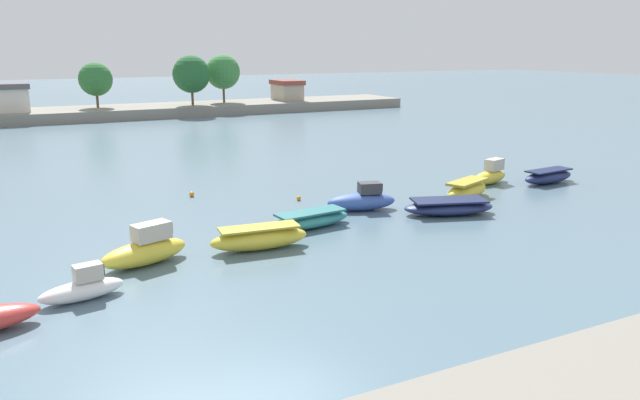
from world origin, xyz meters
TOP-DOWN VIEW (x-y plane):
  - ground_plane at (0.00, 0.00)m, footprint 400.00×400.00m
  - moored_boat_1 at (-4.64, 9.81)m, footprint 3.45×1.63m
  - moored_boat_2 at (-1.59, 12.84)m, footprint 4.51×2.77m
  - moored_boat_3 at (3.88, 12.48)m, footprint 5.06×1.97m
  - moored_boat_4 at (7.78, 14.73)m, footprint 5.11×2.19m
  - moored_boat_5 at (12.27, 16.66)m, footprint 4.54×2.64m
  - moored_boat_6 at (16.43, 13.49)m, footprint 5.91×3.77m
  - moored_boat_7 at (19.97, 16.05)m, footprint 4.58×3.06m
  - moored_boat_8 at (24.50, 18.86)m, footprint 3.96×2.13m
  - moored_boat_9 at (28.48, 17.08)m, footprint 4.91×2.00m
  - mooring_buoy_0 at (3.76, 24.80)m, footprint 0.35×0.35m
  - mooring_buoy_2 at (9.78, 20.64)m, footprint 0.30×0.30m
  - distant_shoreline at (-1.87, 76.79)m, footprint 104.22×10.71m

SIDE VIEW (x-z plane):
  - ground_plane at x=0.00m, z-range 0.00..0.00m
  - mooring_buoy_2 at x=9.78m, z-range 0.00..0.30m
  - mooring_buoy_0 at x=3.76m, z-range 0.00..0.35m
  - moored_boat_6 at x=16.43m, z-range -0.02..0.90m
  - moored_boat_4 at x=7.78m, z-range -0.02..0.90m
  - moored_boat_1 at x=-4.64m, z-range -0.23..1.20m
  - moored_boat_9 at x=28.48m, z-range -0.02..1.00m
  - moored_boat_3 at x=3.88m, z-range -0.02..1.15m
  - moored_boat_7 at x=19.97m, z-range -0.02..1.21m
  - moored_boat_5 at x=12.27m, z-range -0.24..1.48m
  - moored_boat_8 at x=24.50m, z-range -0.24..1.56m
  - moored_boat_2 at x=-1.59m, z-range -0.26..1.63m
  - distant_shoreline at x=-1.87m, z-range -1.79..6.97m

